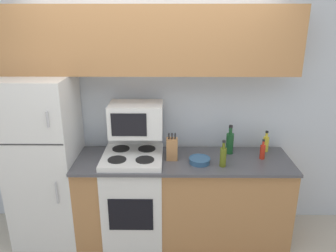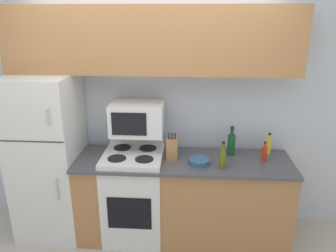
{
  "view_description": "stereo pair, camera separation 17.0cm",
  "coord_description": "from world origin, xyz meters",
  "px_view_note": "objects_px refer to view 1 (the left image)",
  "views": [
    {
      "loc": [
        0.19,
        -2.63,
        2.25
      ],
      "look_at": [
        0.17,
        0.27,
        1.23
      ],
      "focal_mm": 35.0,
      "sensor_mm": 36.0,
      "label": 1
    },
    {
      "loc": [
        0.36,
        -2.63,
        2.25
      ],
      "look_at": [
        0.17,
        0.27,
        1.23
      ],
      "focal_mm": 35.0,
      "sensor_mm": 36.0,
      "label": 2
    }
  ],
  "objects_px": {
    "bottle_wine_green": "(230,142)",
    "microwave": "(136,119)",
    "refrigerator": "(46,161)",
    "bowl": "(200,160)",
    "bottle_olive_oil": "(223,156)",
    "bottle_hot_sauce": "(263,151)",
    "stove": "(134,194)",
    "bottle_cooking_spray": "(266,143)",
    "knife_block": "(172,149)"
  },
  "relations": [
    {
      "from": "refrigerator",
      "to": "microwave",
      "type": "xyz_separation_m",
      "value": [
        0.91,
        0.08,
        0.41
      ]
    },
    {
      "from": "bottle_cooking_spray",
      "to": "bowl",
      "type": "bearing_deg",
      "value": -157.41
    },
    {
      "from": "knife_block",
      "to": "bottle_cooking_spray",
      "type": "bearing_deg",
      "value": 12.12
    },
    {
      "from": "bottle_wine_green",
      "to": "bottle_hot_sauce",
      "type": "xyz_separation_m",
      "value": [
        0.3,
        -0.13,
        -0.04
      ]
    },
    {
      "from": "stove",
      "to": "bottle_cooking_spray",
      "type": "distance_m",
      "value": 1.45
    },
    {
      "from": "bottle_wine_green",
      "to": "microwave",
      "type": "bearing_deg",
      "value": -177.88
    },
    {
      "from": "bottle_hot_sauce",
      "to": "bottle_cooking_spray",
      "type": "xyz_separation_m",
      "value": [
        0.08,
        0.18,
        0.01
      ]
    },
    {
      "from": "bowl",
      "to": "bottle_cooking_spray",
      "type": "bearing_deg",
      "value": 22.59
    },
    {
      "from": "bottle_hot_sauce",
      "to": "bottle_olive_oil",
      "type": "distance_m",
      "value": 0.45
    },
    {
      "from": "refrigerator",
      "to": "bottle_wine_green",
      "type": "relative_size",
      "value": 5.64
    },
    {
      "from": "microwave",
      "to": "bottle_wine_green",
      "type": "bearing_deg",
      "value": 2.12
    },
    {
      "from": "refrigerator",
      "to": "bottle_wine_green",
      "type": "bearing_deg",
      "value": 3.68
    },
    {
      "from": "bowl",
      "to": "bottle_wine_green",
      "type": "height_order",
      "value": "bottle_wine_green"
    },
    {
      "from": "bowl",
      "to": "bottle_olive_oil",
      "type": "relative_size",
      "value": 0.8
    },
    {
      "from": "refrigerator",
      "to": "bottle_hot_sauce",
      "type": "relative_size",
      "value": 8.46
    },
    {
      "from": "refrigerator",
      "to": "bottle_cooking_spray",
      "type": "bearing_deg",
      "value": 4.41
    },
    {
      "from": "knife_block",
      "to": "bottle_cooking_spray",
      "type": "relative_size",
      "value": 1.26
    },
    {
      "from": "knife_block",
      "to": "bottle_wine_green",
      "type": "distance_m",
      "value": 0.61
    },
    {
      "from": "bowl",
      "to": "bottle_cooking_spray",
      "type": "xyz_separation_m",
      "value": [
        0.7,
        0.29,
        0.06
      ]
    },
    {
      "from": "microwave",
      "to": "bottle_wine_green",
      "type": "relative_size",
      "value": 1.72
    },
    {
      "from": "stove",
      "to": "bottle_cooking_spray",
      "type": "xyz_separation_m",
      "value": [
        1.35,
        0.2,
        0.49
      ]
    },
    {
      "from": "microwave",
      "to": "bottle_cooking_spray",
      "type": "height_order",
      "value": "microwave"
    },
    {
      "from": "refrigerator",
      "to": "bottle_cooking_spray",
      "type": "distance_m",
      "value": 2.24
    },
    {
      "from": "refrigerator",
      "to": "knife_block",
      "type": "xyz_separation_m",
      "value": [
        1.26,
        -0.04,
        0.15
      ]
    },
    {
      "from": "bowl",
      "to": "bottle_olive_oil",
      "type": "height_order",
      "value": "bottle_olive_oil"
    },
    {
      "from": "microwave",
      "to": "bottle_wine_green",
      "type": "distance_m",
      "value": 0.97
    },
    {
      "from": "stove",
      "to": "bottle_olive_oil",
      "type": "bearing_deg",
      "value": -10.11
    },
    {
      "from": "bottle_wine_green",
      "to": "bottle_olive_oil",
      "type": "xyz_separation_m",
      "value": [
        -0.11,
        -0.3,
        -0.02
      ]
    },
    {
      "from": "stove",
      "to": "bottle_hot_sauce",
      "type": "distance_m",
      "value": 1.36
    },
    {
      "from": "bottle_hot_sauce",
      "to": "bottle_olive_oil",
      "type": "height_order",
      "value": "bottle_olive_oil"
    },
    {
      "from": "bowl",
      "to": "stove",
      "type": "bearing_deg",
      "value": 172.11
    },
    {
      "from": "stove",
      "to": "bottle_hot_sauce",
      "type": "bearing_deg",
      "value": 0.81
    },
    {
      "from": "stove",
      "to": "knife_block",
      "type": "relative_size",
      "value": 3.95
    },
    {
      "from": "stove",
      "to": "bottle_wine_green",
      "type": "distance_m",
      "value": 1.11
    },
    {
      "from": "microwave",
      "to": "bottle_cooking_spray",
      "type": "bearing_deg",
      "value": 3.82
    },
    {
      "from": "bottle_cooking_spray",
      "to": "bottle_wine_green",
      "type": "bearing_deg",
      "value": -172.04
    },
    {
      "from": "knife_block",
      "to": "bottle_hot_sauce",
      "type": "distance_m",
      "value": 0.89
    },
    {
      "from": "stove",
      "to": "knife_block",
      "type": "xyz_separation_m",
      "value": [
        0.39,
        -0.0,
        0.51
      ]
    },
    {
      "from": "microwave",
      "to": "bottle_wine_green",
      "type": "xyz_separation_m",
      "value": [
        0.94,
        0.03,
        -0.26
      ]
    },
    {
      "from": "refrigerator",
      "to": "bowl",
      "type": "xyz_separation_m",
      "value": [
        1.52,
        -0.12,
        0.07
      ]
    },
    {
      "from": "bowl",
      "to": "bottle_olive_oil",
      "type": "bearing_deg",
      "value": -16.74
    },
    {
      "from": "refrigerator",
      "to": "bottle_hot_sauce",
      "type": "xyz_separation_m",
      "value": [
        2.15,
        -0.01,
        0.11
      ]
    },
    {
      "from": "knife_block",
      "to": "bottle_wine_green",
      "type": "bearing_deg",
      "value": 14.76
    },
    {
      "from": "stove",
      "to": "microwave",
      "type": "height_order",
      "value": "microwave"
    },
    {
      "from": "bowl",
      "to": "bottle_wine_green",
      "type": "xyz_separation_m",
      "value": [
        0.32,
        0.24,
        0.09
      ]
    },
    {
      "from": "refrigerator",
      "to": "bottle_olive_oil",
      "type": "distance_m",
      "value": 1.75
    },
    {
      "from": "microwave",
      "to": "bottle_olive_oil",
      "type": "xyz_separation_m",
      "value": [
        0.82,
        -0.27,
        -0.27
      ]
    },
    {
      "from": "bottle_wine_green",
      "to": "bottle_cooking_spray",
      "type": "distance_m",
      "value": 0.39
    },
    {
      "from": "microwave",
      "to": "stove",
      "type": "bearing_deg",
      "value": -106.98
    },
    {
      "from": "refrigerator",
      "to": "bottle_hot_sauce",
      "type": "distance_m",
      "value": 2.15
    }
  ]
}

